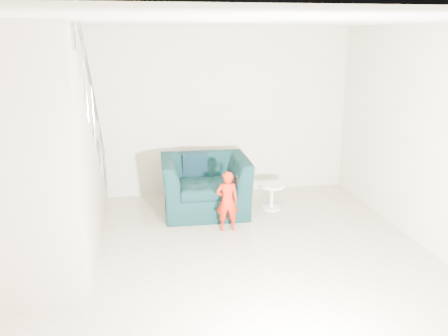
# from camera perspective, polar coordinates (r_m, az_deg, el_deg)

# --- Properties ---
(floor) EXTENTS (5.50, 5.50, 0.00)m
(floor) POSITION_cam_1_polar(r_m,az_deg,el_deg) (5.52, 0.70, -11.99)
(floor) COLOR gray
(floor) RESTS_ON ground
(ceiling) EXTENTS (5.50, 5.50, 0.00)m
(ceiling) POSITION_cam_1_polar(r_m,az_deg,el_deg) (4.88, 0.81, 17.29)
(ceiling) COLOR silver
(ceiling) RESTS_ON back_wall
(back_wall) EXTENTS (5.00, 0.00, 5.00)m
(back_wall) POSITION_cam_1_polar(r_m,az_deg,el_deg) (7.70, -3.17, 6.63)
(back_wall) COLOR #BAAE98
(back_wall) RESTS_ON floor
(front_wall) EXTENTS (5.00, 0.00, 5.00)m
(front_wall) POSITION_cam_1_polar(r_m,az_deg,el_deg) (2.56, 12.87, -13.21)
(front_wall) COLOR #BAAE98
(front_wall) RESTS_ON floor
(right_wall) EXTENTS (0.00, 5.50, 5.50)m
(right_wall) POSITION_cam_1_polar(r_m,az_deg,el_deg) (6.02, 24.84, 2.60)
(right_wall) COLOR #BAAE98
(right_wall) RESTS_ON floor
(armchair) EXTENTS (1.31, 1.15, 0.83)m
(armchair) POSITION_cam_1_polar(r_m,az_deg,el_deg) (7.05, -2.29, -2.04)
(armchair) COLOR black
(armchair) RESTS_ON floor
(toddler) EXTENTS (0.31, 0.21, 0.83)m
(toddler) POSITION_cam_1_polar(r_m,az_deg,el_deg) (6.37, 0.38, -3.99)
(toddler) COLOR #A00E05
(toddler) RESTS_ON floor
(side_table) EXTENTS (0.40, 0.40, 0.40)m
(side_table) POSITION_cam_1_polar(r_m,az_deg,el_deg) (7.21, 5.75, -2.93)
(side_table) COLOR silver
(side_table) RESTS_ON floor
(staircase) EXTENTS (1.02, 3.03, 3.62)m
(staircase) POSITION_cam_1_polar(r_m,az_deg,el_deg) (5.69, -20.60, -1.86)
(staircase) COLOR #ADA089
(staircase) RESTS_ON floor
(cushion) EXTENTS (0.38, 0.18, 0.37)m
(cushion) POSITION_cam_1_polar(r_m,az_deg,el_deg) (7.28, -3.53, 0.47)
(cushion) COLOR black
(cushion) RESTS_ON armchair
(throw) EXTENTS (0.05, 0.50, 0.56)m
(throw) POSITION_cam_1_polar(r_m,az_deg,el_deg) (6.97, -6.41, -1.44)
(throw) COLOR black
(throw) RESTS_ON armchair
(phone) EXTENTS (0.03, 0.05, 0.10)m
(phone) POSITION_cam_1_polar(r_m,az_deg,el_deg) (6.24, 1.48, -1.45)
(phone) COLOR black
(phone) RESTS_ON toddler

